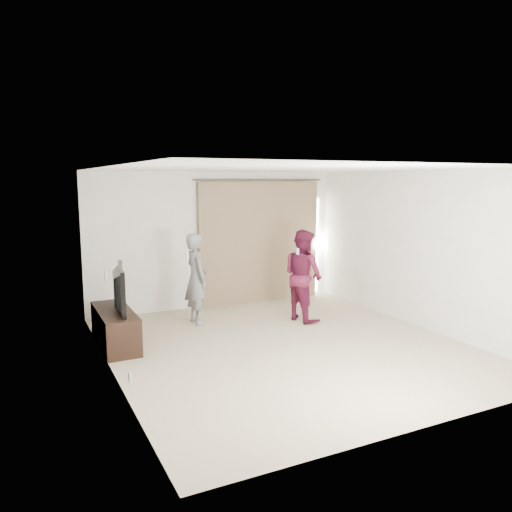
# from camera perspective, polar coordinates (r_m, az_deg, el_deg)

# --- Properties ---
(floor) EXTENTS (5.50, 5.50, 0.00)m
(floor) POSITION_cam_1_polar(r_m,az_deg,el_deg) (7.53, 3.47, -10.24)
(floor) COLOR #BFAF8F
(floor) RESTS_ON ground
(wall_back) EXTENTS (5.00, 0.04, 2.60)m
(wall_back) POSITION_cam_1_polar(r_m,az_deg,el_deg) (9.67, -4.51, 1.91)
(wall_back) COLOR white
(wall_back) RESTS_ON ground
(wall_left) EXTENTS (0.04, 5.50, 2.60)m
(wall_left) POSITION_cam_1_polar(r_m,az_deg,el_deg) (6.37, -16.38, -1.99)
(wall_left) COLOR white
(wall_left) RESTS_ON ground
(ceiling) EXTENTS (5.00, 5.50, 0.01)m
(ceiling) POSITION_cam_1_polar(r_m,az_deg,el_deg) (7.12, 3.67, 9.95)
(ceiling) COLOR white
(ceiling) RESTS_ON wall_back
(curtain) EXTENTS (2.80, 0.11, 2.46)m
(curtain) POSITION_cam_1_polar(r_m,az_deg,el_deg) (9.99, 0.53, 1.60)
(curtain) COLOR #8D7456
(curtain) RESTS_ON ground
(tv_console) EXTENTS (0.49, 1.41, 0.54)m
(tv_console) POSITION_cam_1_polar(r_m,az_deg,el_deg) (7.75, -15.79, -7.91)
(tv_console) COLOR black
(tv_console) RESTS_ON ground
(tv) EXTENTS (0.32, 1.15, 0.66)m
(tv) POSITION_cam_1_polar(r_m,az_deg,el_deg) (7.61, -15.98, -3.58)
(tv) COLOR black
(tv) RESTS_ON tv_console
(scratching_post) EXTENTS (0.33, 0.33, 0.44)m
(scratching_post) POSITION_cam_1_polar(r_m,az_deg,el_deg) (8.83, -15.98, -6.51)
(scratching_post) COLOR tan
(scratching_post) RESTS_ON ground
(person_man) EXTENTS (0.40, 0.58, 1.56)m
(person_man) POSITION_cam_1_polar(r_m,az_deg,el_deg) (8.53, -6.86, -2.58)
(person_man) COLOR slate
(person_man) RESTS_ON ground
(person_woman) EXTENTS (0.72, 0.86, 1.59)m
(person_woman) POSITION_cam_1_polar(r_m,az_deg,el_deg) (8.73, 5.41, -2.19)
(person_woman) COLOR #54142C
(person_woman) RESTS_ON ground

